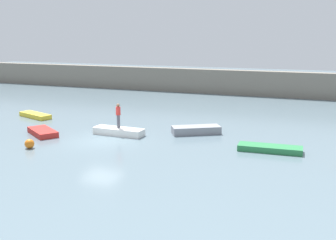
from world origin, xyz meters
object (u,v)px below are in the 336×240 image
Objects in this scene: rowboat_red at (43,132)px; rowboat_grey at (196,130)px; rowboat_white at (119,131)px; mooring_buoy at (29,144)px; rowboat_green at (270,149)px; person_red_shirt at (118,114)px; rowboat_yellow at (35,115)px.

rowboat_red is 0.86× the size of rowboat_grey.
mooring_buoy is (-3.50, -4.95, 0.04)m from rowboat_white.
rowboat_white is at bearing 174.97° from rowboat_green.
rowboat_green is at bearing 0.02° from rowboat_white.
rowboat_grey is at bearing 24.79° from person_red_shirt.
rowboat_red is at bearing 114.82° from mooring_buoy.
rowboat_grey is 11.04m from mooring_buoy.
rowboat_green is 14.50m from mooring_buoy.
rowboat_white reaches higher than rowboat_yellow.
mooring_buoy is at bearing -34.02° from rowboat_yellow.
rowboat_white is at bearing 54.75° from mooring_buoy.
mooring_buoy is at bearing -31.01° from rowboat_red.
mooring_buoy reaches higher than rowboat_green.
mooring_buoy is at bearing -170.26° from rowboat_grey.
rowboat_green is at bearing -2.06° from person_red_shirt.
rowboat_green is at bearing -56.90° from rowboat_grey.
rowboat_grey is 0.90× the size of rowboat_green.
rowboat_green is (19.54, -3.17, -0.00)m from rowboat_yellow.
rowboat_yellow is 9.67m from mooring_buoy.
rowboat_grey is at bearing 26.87° from rowboat_white.
rowboat_white is (9.28, -2.80, 0.06)m from rowboat_yellow.
person_red_shirt reaches higher than rowboat_white.
rowboat_red reaches higher than rowboat_yellow.
mooring_buoy is at bearing -123.18° from rowboat_white.
rowboat_grey reaches higher than rowboat_red.
rowboat_yellow is at bearing 163.21° from person_red_shirt.
rowboat_red is at bearing 171.69° from rowboat_grey.
rowboat_red is 0.80× the size of rowboat_white.
rowboat_yellow is 9.69m from rowboat_white.
person_red_shirt is (-4.88, -2.25, 1.17)m from rowboat_grey.
rowboat_green is (10.27, -0.37, -0.07)m from rowboat_white.
mooring_buoy is (5.78, -7.75, 0.11)m from rowboat_yellow.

